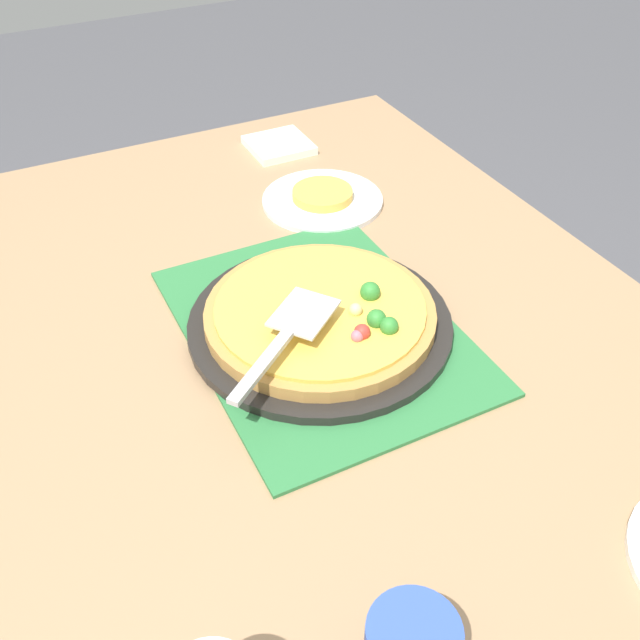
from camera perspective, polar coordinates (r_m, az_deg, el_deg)
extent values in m
plane|color=#4C4C51|center=(1.64, 0.00, -21.09)|extent=(8.00, 8.00, 0.00)
cube|color=#9E7A56|center=(1.06, 0.00, -1.45)|extent=(1.40, 1.00, 0.03)
cube|color=#9E7A56|center=(1.73, -23.19, -2.48)|extent=(0.07, 0.07, 0.72)
cube|color=#9E7A56|center=(1.90, 3.20, 5.39)|extent=(0.07, 0.07, 0.72)
cube|color=#2D753D|center=(1.05, 0.00, -0.71)|extent=(0.48, 0.36, 0.01)
cylinder|color=black|center=(1.04, 0.00, -0.30)|extent=(0.38, 0.38, 0.01)
cylinder|color=#B78442|center=(1.03, 0.00, 0.43)|extent=(0.33, 0.33, 0.02)
cylinder|color=#EAB747|center=(1.02, 0.00, 0.99)|extent=(0.30, 0.30, 0.01)
sphere|color=#338433|center=(0.99, -1.81, -0.15)|extent=(0.02, 0.02, 0.02)
sphere|color=#B76675|center=(1.02, -2.39, 1.38)|extent=(0.02, 0.02, 0.02)
sphere|color=#338433|center=(1.01, -1.96, 1.01)|extent=(0.02, 0.02, 0.02)
sphere|color=red|center=(0.97, 3.33, -0.95)|extent=(0.02, 0.02, 0.02)
sphere|color=#338433|center=(0.98, 5.45, -0.47)|extent=(0.03, 0.03, 0.03)
sphere|color=#338433|center=(1.04, 3.96, 2.24)|extent=(0.03, 0.03, 0.03)
sphere|color=#E5CC7F|center=(1.01, 2.82, 0.81)|extent=(0.02, 0.02, 0.02)
sphere|color=#B76675|center=(0.97, 2.94, -1.28)|extent=(0.02, 0.02, 0.02)
sphere|color=#338433|center=(0.99, 4.46, 0.08)|extent=(0.03, 0.03, 0.03)
sphere|color=#E5CC7F|center=(1.01, -1.83, 0.68)|extent=(0.02, 0.02, 0.02)
cylinder|color=white|center=(1.34, 0.20, 9.38)|extent=(0.22, 0.22, 0.01)
cylinder|color=#EAB747|center=(1.34, 0.20, 9.87)|extent=(0.11, 0.11, 0.02)
cube|color=silver|center=(0.97, -1.29, 0.56)|extent=(0.11, 0.11, 0.00)
cube|color=#B2B2B7|center=(0.90, -4.61, -3.63)|extent=(0.10, 0.12, 0.01)
cube|color=white|center=(1.53, -3.24, 13.55)|extent=(0.12, 0.12, 0.02)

